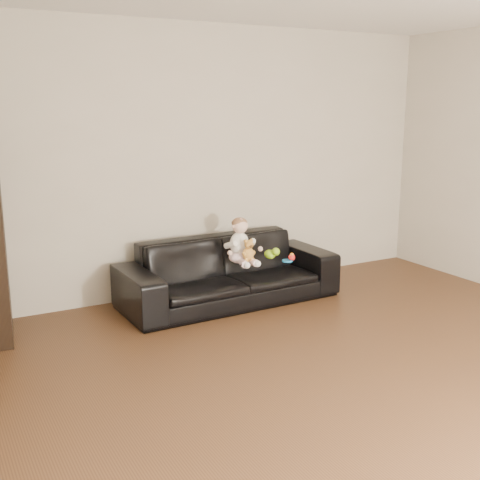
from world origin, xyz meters
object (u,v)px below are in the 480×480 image
baby (241,243)px  toy_blue_disc (287,261)px  toy_rattle (292,257)px  teddy_bear (248,250)px  toy_green (270,254)px  sofa (229,271)px

baby → toy_blue_disc: baby is taller
toy_rattle → toy_blue_disc: toy_rattle is taller
teddy_bear → toy_blue_disc: (0.41, -0.02, -0.14)m
toy_blue_disc → toy_green: bearing=120.3°
toy_green → toy_blue_disc: 0.19m
sofa → toy_blue_disc: size_ratio=20.53×
teddy_bear → toy_blue_disc: size_ratio=2.01×
toy_green → teddy_bear: bearing=-156.2°
sofa → baby: 0.31m
teddy_bear → toy_rattle: bearing=16.8°
teddy_bear → toy_green: bearing=43.5°
toy_blue_disc → toy_rattle: bearing=-0.2°
toy_rattle → toy_blue_disc: 0.06m
sofa → toy_green: bearing=-16.3°
teddy_bear → toy_rattle: size_ratio=3.08×
sofa → baby: baby is taller
baby → sofa: bearing=129.1°
teddy_bear → baby: bearing=114.0°
baby → toy_green: (0.32, 0.01, -0.15)m
sofa → toy_green: size_ratio=16.11×
toy_green → toy_rattle: (0.14, -0.16, -0.01)m
toy_green → baby: bearing=-178.6°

